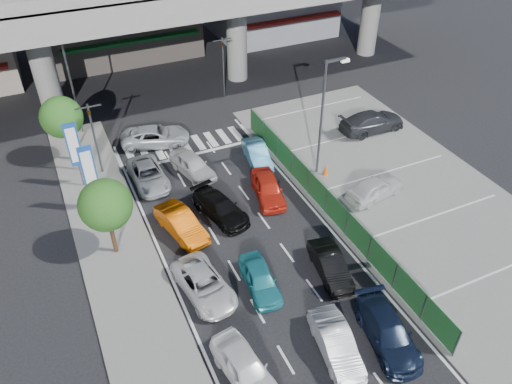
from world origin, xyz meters
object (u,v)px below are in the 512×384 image
hatch_black_mid_right (330,265)px  sedan_black_mid (221,208)px  taxi_teal_mid (260,279)px  traffic_light_left (91,122)px  tree_far (61,117)px  crossing_wagon_silver (155,136)px  traffic_cone (326,170)px  sedan_white_mid_left (204,284)px  wagon_silver_front_left (148,175)px  hatch_white_back_mid (336,343)px  taxi_orange_right (268,188)px  tree_near (106,205)px  traffic_light_right (223,53)px  kei_truck_front_right (257,154)px  signboard_near (89,171)px  minivan_navy_back (388,332)px  street_lamp_right (325,109)px  van_white_back_left (245,368)px  street_lamp_left (72,74)px  signboard_far (74,147)px  parked_sedan_white (375,188)px  parked_sedan_dgrey (372,122)px  taxi_orange_left (181,224)px  sedan_white_front_mid (193,165)px

hatch_black_mid_right → sedan_black_mid: (-3.50, 6.81, 0.01)m
hatch_black_mid_right → taxi_teal_mid: bearing=179.8°
traffic_light_left → tree_far: traffic_light_left is taller
crossing_wagon_silver → traffic_cone: size_ratio=6.52×
sedan_white_mid_left → wagon_silver_front_left: size_ratio=0.98×
hatch_white_back_mid → taxi_orange_right: 11.75m
tree_near → traffic_cone: size_ratio=6.36×
sedan_black_mid → traffic_light_right: bearing=52.7°
wagon_silver_front_left → hatch_black_mid_right: bearing=-62.8°
sedan_black_mid → kei_truck_front_right: kei_truck_front_right is taller
tree_far → taxi_orange_right: size_ratio=1.19×
tree_near → hatch_black_mid_right: 12.09m
signboard_near → kei_truck_front_right: bearing=4.3°
minivan_navy_back → traffic_cone: minivan_navy_back is taller
street_lamp_right → crossing_wagon_silver: street_lamp_right is taller
signboard_near → van_white_back_left: signboard_near is taller
van_white_back_left → wagon_silver_front_left: bearing=82.0°
street_lamp_left → crossing_wagon_silver: street_lamp_left is taller
signboard_far → parked_sedan_white: bearing=-28.3°
tree_far → traffic_light_left: bearing=-57.4°
kei_truck_front_right → traffic_cone: size_ratio=5.09×
traffic_light_left → hatch_white_back_mid: traffic_light_left is taller
traffic_cone → parked_sedan_dgrey: bearing=30.0°
hatch_black_mid_right → parked_sedan_dgrey: bearing=56.4°
tree_far → sedan_black_mid: size_ratio=1.11×
wagon_silver_front_left → traffic_cone: size_ratio=5.92×
parked_sedan_white → wagon_silver_front_left: bearing=48.7°
tree_near → taxi_orange_left: bearing=0.8°
crossing_wagon_silver → wagon_silver_front_left: bearing=175.5°
minivan_navy_back → wagon_silver_front_left: (-6.70, 16.66, -0.03)m
sedan_black_mid → parked_sedan_white: size_ratio=1.07×
signboard_far → tree_far: tree_far is taller
minivan_navy_back → crossing_wagon_silver: size_ratio=0.91×
signboard_far → minivan_navy_back: size_ratio=1.05×
taxi_orange_left → traffic_cone: (10.56, 1.41, -0.25)m
traffic_light_left → taxi_orange_left: size_ratio=1.26×
minivan_navy_back → sedan_black_mid: 12.10m
van_white_back_left → tree_far: bearing=93.5°
street_lamp_right → taxi_orange_right: bearing=-166.7°
traffic_light_left → taxi_orange_right: size_ratio=1.28×
taxi_teal_mid → kei_truck_front_right: bearing=71.6°
signboard_far → hatch_white_back_mid: bearing=-64.9°
tree_near → minivan_navy_back: size_ratio=1.07×
street_lamp_right → parked_sedan_white: street_lamp_right is taller
minivan_navy_back → parked_sedan_white: (5.82, 9.16, 0.10)m
hatch_black_mid_right → taxi_orange_right: size_ratio=0.93×
sedan_white_front_mid → parked_sedan_white: (9.54, -7.28, 0.06)m
taxi_orange_right → tree_far: bearing=149.9°
street_lamp_right → tree_far: size_ratio=1.67×
taxi_orange_right → wagon_silver_front_left: size_ratio=0.91×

